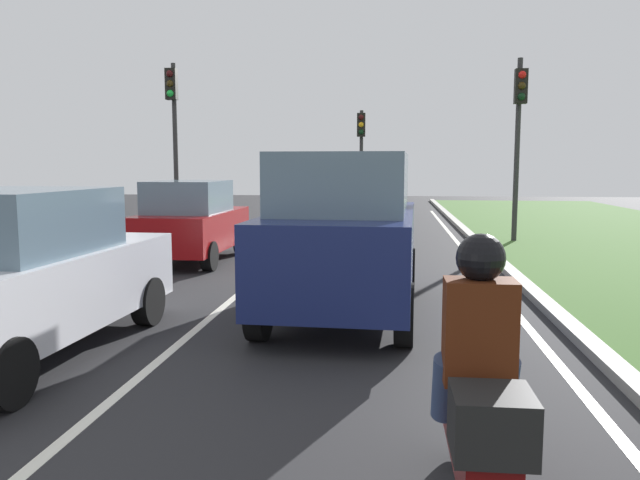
# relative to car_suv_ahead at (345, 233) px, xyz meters

# --- Properties ---
(ground_plane) EXTENTS (60.00, 60.00, 0.00)m
(ground_plane) POSITION_rel_car_suv_ahead_xyz_m (-1.15, 4.58, -1.17)
(ground_plane) COLOR #262628
(lane_line_center) EXTENTS (0.12, 32.00, 0.01)m
(lane_line_center) POSITION_rel_car_suv_ahead_xyz_m (-1.85, 4.58, -1.16)
(lane_line_center) COLOR silver
(lane_line_center) RESTS_ON ground
(lane_line_right_edge) EXTENTS (0.12, 32.00, 0.01)m
(lane_line_right_edge) POSITION_rel_car_suv_ahead_xyz_m (2.45, 4.58, -1.16)
(lane_line_right_edge) COLOR silver
(lane_line_right_edge) RESTS_ON ground
(curb_right) EXTENTS (0.24, 48.00, 0.12)m
(curb_right) POSITION_rel_car_suv_ahead_xyz_m (2.95, 4.58, -1.11)
(curb_right) COLOR #9E9B93
(curb_right) RESTS_ON ground
(car_suv_ahead) EXTENTS (2.11, 4.57, 2.28)m
(car_suv_ahead) POSITION_rel_car_suv_ahead_xyz_m (0.00, 0.00, 0.00)
(car_suv_ahead) COLOR navy
(car_suv_ahead) RESTS_ON ground
(car_sedan_left_lane) EXTENTS (1.97, 4.36, 1.86)m
(car_sedan_left_lane) POSITION_rel_car_suv_ahead_xyz_m (-3.41, -2.36, -0.25)
(car_sedan_left_lane) COLOR silver
(car_sedan_left_lane) RESTS_ON ground
(car_hatchback_far) EXTENTS (1.76, 3.72, 1.78)m
(car_hatchback_far) POSITION_rel_car_suv_ahead_xyz_m (-3.72, 4.55, -0.28)
(car_hatchback_far) COLOR maroon
(car_hatchback_far) RESTS_ON ground
(motorcycle) EXTENTS (0.40, 1.90, 1.01)m
(motorcycle) POSITION_rel_car_suv_ahead_xyz_m (1.16, -5.21, -0.60)
(motorcycle) COLOR #590A0A
(motorcycle) RESTS_ON ground
(rider_person) EXTENTS (0.50, 0.40, 1.16)m
(rider_person) POSITION_rel_car_suv_ahead_xyz_m (1.16, -5.16, 0.02)
(rider_person) COLOR #4C1E0C
(rider_person) RESTS_ON ground
(traffic_light_near_right) EXTENTS (0.32, 0.50, 4.94)m
(traffic_light_near_right) POSITION_rel_car_suv_ahead_xyz_m (3.98, 8.66, 2.14)
(traffic_light_near_right) COLOR #2D2D2D
(traffic_light_near_right) RESTS_ON ground
(traffic_light_overhead_left) EXTENTS (0.32, 0.50, 5.10)m
(traffic_light_overhead_left) POSITION_rel_car_suv_ahead_xyz_m (-5.81, 9.42, 2.31)
(traffic_light_overhead_left) COLOR #2D2D2D
(traffic_light_overhead_left) RESTS_ON ground
(traffic_light_far_median) EXTENTS (0.32, 0.50, 4.22)m
(traffic_light_far_median) POSITION_rel_car_suv_ahead_xyz_m (-0.58, 15.92, 1.76)
(traffic_light_far_median) COLOR #2D2D2D
(traffic_light_far_median) RESTS_ON ground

